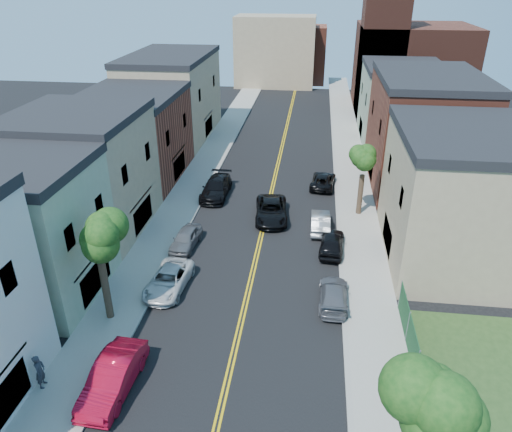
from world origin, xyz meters
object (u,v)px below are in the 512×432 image
(white_pickup, at_px, (169,280))
(grey_car_left, at_px, (186,239))
(red_sedan, at_px, (113,377))
(black_suv_lane, at_px, (271,210))
(silver_car_right, at_px, (320,222))
(pedestrian_right, at_px, (409,377))
(black_car_left, at_px, (216,188))
(pedestrian_left, at_px, (40,371))
(black_car_right, at_px, (332,242))
(dark_car_right_far, at_px, (323,180))
(grey_car_right, at_px, (334,295))

(white_pickup, xyz_separation_m, grey_car_left, (-0.27, 5.49, 0.01))
(red_sedan, relative_size, black_suv_lane, 0.91)
(silver_car_right, xyz_separation_m, black_suv_lane, (-4.14, 1.43, 0.08))
(pedestrian_right, bearing_deg, red_sedan, -4.62)
(black_car_left, height_order, black_suv_lane, black_car_left)
(black_suv_lane, height_order, pedestrian_left, pedestrian_left)
(red_sedan, bearing_deg, black_car_right, 56.48)
(pedestrian_left, bearing_deg, black_car_right, -53.33)
(dark_car_right_far, xyz_separation_m, black_suv_lane, (-4.36, -7.44, 0.13))
(black_car_right, bearing_deg, black_suv_lane, -39.04)
(grey_car_left, relative_size, black_car_left, 0.72)
(red_sedan, bearing_deg, pedestrian_left, -171.94)
(silver_car_right, bearing_deg, grey_car_left, 20.89)
(white_pickup, height_order, pedestrian_left, pedestrian_left)
(white_pickup, relative_size, black_car_left, 0.87)
(grey_car_left, xyz_separation_m, black_suv_lane, (6.00, 5.41, 0.09))
(black_car_left, relative_size, silver_car_right, 1.32)
(pedestrian_right, bearing_deg, pedestrian_left, -4.81)
(grey_car_right, bearing_deg, black_suv_lane, -64.44)
(white_pickup, bearing_deg, pedestrian_right, -22.73)
(black_car_left, bearing_deg, grey_car_left, -91.80)
(grey_car_right, bearing_deg, black_car_right, -88.66)
(grey_car_right, xyz_separation_m, dark_car_right_far, (-0.64, 18.55, 0.01))
(grey_car_left, height_order, black_car_left, black_car_left)
(black_car_left, relative_size, dark_car_right_far, 1.21)
(silver_car_right, bearing_deg, red_sedan, 60.30)
(grey_car_left, height_order, pedestrian_left, pedestrian_left)
(black_car_left, relative_size, black_car_right, 1.30)
(white_pickup, xyz_separation_m, grey_car_right, (10.73, -0.22, -0.04))
(red_sedan, xyz_separation_m, grey_car_left, (0.00, 14.19, -0.15))
(grey_car_left, distance_m, black_car_right, 11.02)
(black_car_right, height_order, pedestrian_left, pedestrian_left)
(grey_car_left, distance_m, black_suv_lane, 8.08)
(grey_car_right, bearing_deg, dark_car_right_far, -86.67)
(grey_car_left, relative_size, silver_car_right, 0.95)
(white_pickup, bearing_deg, black_suv_lane, 66.33)
(black_car_right, distance_m, pedestrian_right, 13.79)
(red_sedan, relative_size, grey_car_right, 1.15)
(grey_car_left, bearing_deg, pedestrian_right, -36.15)
(white_pickup, distance_m, black_car_left, 14.90)
(pedestrian_right, bearing_deg, black_car_left, -68.25)
(silver_car_right, bearing_deg, pedestrian_left, 52.85)
(dark_car_right_far, bearing_deg, grey_car_left, 57.49)
(black_car_right, bearing_deg, pedestrian_right, 108.93)
(black_suv_lane, bearing_deg, grey_car_right, -71.50)
(black_car_right, distance_m, black_suv_lane, 6.88)
(grey_car_right, distance_m, black_suv_lane, 12.19)
(grey_car_right, distance_m, black_car_right, 6.40)
(red_sedan, relative_size, grey_car_left, 1.25)
(grey_car_left, bearing_deg, dark_car_right_far, 56.14)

